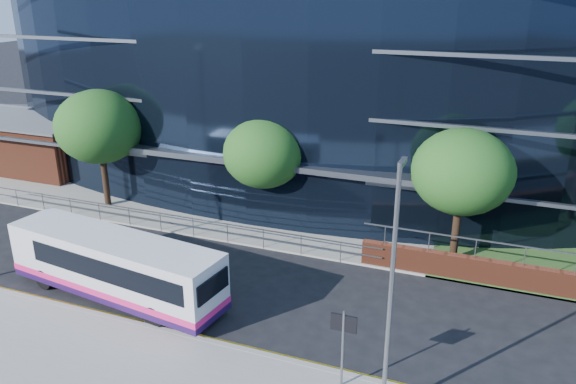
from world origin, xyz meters
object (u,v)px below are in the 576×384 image
at_px(city_bus, 116,266).
at_px(tree_far_b, 264,153).
at_px(tree_far_a, 99,127).
at_px(street_sign, 343,333).
at_px(tree_far_c, 462,172).
at_px(brick_pavilion, 42,142).
at_px(streetlight_east, 391,287).

bearing_deg(city_bus, tree_far_b, 79.52).
bearing_deg(tree_far_a, street_sign, -31.17).
relative_size(tree_far_b, tree_far_c, 0.93).
relative_size(street_sign, tree_far_a, 0.40).
distance_m(brick_pavilion, street_sign, 30.49).
bearing_deg(brick_pavilion, tree_far_c, -8.82).
bearing_deg(city_bus, street_sign, -4.32).
xyz_separation_m(street_sign, tree_far_b, (-7.50, 11.09, 2.06)).
xyz_separation_m(brick_pavilion, tree_far_b, (19.00, -4.00, 2.27)).
distance_m(street_sign, tree_far_a, 20.63).
distance_m(street_sign, tree_far_b, 13.54).
bearing_deg(city_bus, streetlight_east, -5.57).
height_order(street_sign, tree_far_c, tree_far_c).
bearing_deg(tree_far_c, tree_far_a, 180.00).
xyz_separation_m(tree_far_c, city_bus, (-12.89, -8.41, -3.09)).
xyz_separation_m(tree_far_a, tree_far_c, (20.00, 0.00, -0.33)).
distance_m(brick_pavilion, tree_far_b, 19.55).
xyz_separation_m(street_sign, streetlight_east, (1.50, -0.59, 2.29)).
distance_m(brick_pavilion, streetlight_east, 32.19).
xyz_separation_m(street_sign, city_bus, (-10.39, 2.18, -0.70)).
xyz_separation_m(tree_far_a, streetlight_east, (19.00, -11.17, -0.42)).
bearing_deg(tree_far_b, tree_far_c, -2.86).
height_order(brick_pavilion, city_bus, brick_pavilion).
distance_m(tree_far_c, city_bus, 15.70).
xyz_separation_m(tree_far_a, city_bus, (7.11, -8.41, -3.41)).
bearing_deg(tree_far_c, tree_far_b, 177.14).
bearing_deg(tree_far_b, streetlight_east, -52.37).
xyz_separation_m(brick_pavilion, tree_far_a, (9.00, -4.50, 2.92)).
height_order(brick_pavilion, tree_far_b, tree_far_b).
bearing_deg(brick_pavilion, tree_far_b, -11.88).
height_order(tree_far_b, city_bus, tree_far_b).
xyz_separation_m(streetlight_east, city_bus, (-11.89, 2.77, -2.99)).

